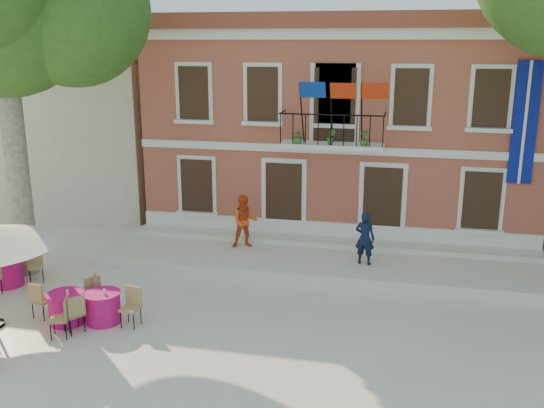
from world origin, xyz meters
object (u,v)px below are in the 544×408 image
Objects in this scene: cafe_table_0 at (66,306)px; cafe_table_3 at (7,271)px; pedestrian_orange at (245,221)px; pedestrian_navy at (365,238)px; cafe_table_1 at (103,306)px.

cafe_table_0 is 3.36m from cafe_table_3.
pedestrian_orange is 0.90× the size of cafe_table_3.
cafe_table_1 is (-5.97, -4.59, -0.66)m from pedestrian_navy.
pedestrian_orange is at bearing 1.21° from pedestrian_navy.
pedestrian_navy is at bearing -29.82° from pedestrian_orange.
pedestrian_navy is 8.37m from cafe_table_0.
pedestrian_navy is 0.86× the size of cafe_table_0.
cafe_table_0 is at bearing -137.69° from pedestrian_orange.
cafe_table_3 is at bearing 148.43° from cafe_table_0.
pedestrian_orange is at bearing 67.87° from cafe_table_1.
pedestrian_orange is at bearing 61.41° from cafe_table_0.
cafe_table_1 is 4.02m from cafe_table_3.
cafe_table_1 is at bearing -22.57° from cafe_table_3.
cafe_table_1 is (-2.16, -5.31, -0.71)m from pedestrian_orange.
pedestrian_navy is 10.17m from cafe_table_3.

